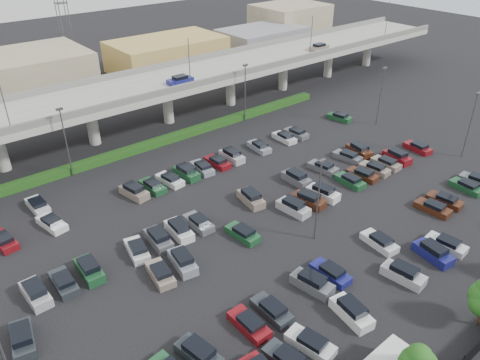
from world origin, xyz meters
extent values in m
plane|color=black|center=(0.00, 0.00, 0.00)|extent=(280.00, 280.00, 0.00)
cube|color=#97968F|center=(0.00, 32.00, 7.25)|extent=(150.00, 13.00, 1.10)
cube|color=slate|center=(0.00, 25.75, 8.30)|extent=(150.00, 0.50, 1.00)
cube|color=slate|center=(0.00, 38.25, 8.30)|extent=(150.00, 0.50, 1.00)
cylinder|color=#97968F|center=(-23.00, 32.00, 3.35)|extent=(1.80, 1.80, 6.70)
cylinder|color=#97968F|center=(-9.00, 32.00, 3.35)|extent=(1.80, 1.80, 6.70)
cube|color=slate|center=(-9.00, 32.00, 6.50)|extent=(2.60, 9.75, 0.50)
cylinder|color=#97968F|center=(5.00, 32.00, 3.35)|extent=(1.80, 1.80, 6.70)
cube|color=slate|center=(5.00, 32.00, 6.50)|extent=(2.60, 9.75, 0.50)
cylinder|color=#97968F|center=(19.00, 32.00, 3.35)|extent=(1.80, 1.80, 6.70)
cube|color=slate|center=(19.00, 32.00, 6.50)|extent=(2.60, 9.75, 0.50)
cylinder|color=#97968F|center=(33.00, 32.00, 3.35)|extent=(1.80, 1.80, 6.70)
cube|color=slate|center=(33.00, 32.00, 6.50)|extent=(2.60, 9.75, 0.50)
cylinder|color=#97968F|center=(47.00, 32.00, 3.35)|extent=(1.80, 1.80, 6.70)
cube|color=slate|center=(47.00, 32.00, 6.50)|extent=(2.60, 9.75, 0.50)
cylinder|color=#97968F|center=(61.00, 32.00, 3.35)|extent=(1.80, 1.80, 6.70)
cube|color=slate|center=(61.00, 32.00, 6.50)|extent=(2.60, 9.75, 0.50)
cube|color=navy|center=(6.00, 29.00, 8.21)|extent=(4.40, 1.82, 0.82)
cube|color=black|center=(6.00, 29.00, 8.84)|extent=(2.30, 1.60, 0.50)
cube|color=gray|center=(40.00, 29.00, 8.21)|extent=(4.40, 1.82, 0.82)
cube|color=black|center=(40.00, 29.00, 8.84)|extent=(2.30, 1.60, 0.50)
cylinder|color=#48484D|center=(-22.00, 25.90, 11.80)|extent=(0.14, 0.14, 8.00)
cylinder|color=#48484D|center=(6.00, 25.90, 11.80)|extent=(0.14, 0.14, 8.00)
cylinder|color=#48484D|center=(34.00, 25.90, 11.80)|extent=(0.14, 0.14, 8.00)
cylinder|color=#48484D|center=(58.00, 25.90, 11.80)|extent=(0.14, 0.14, 8.00)
cube|color=#183D11|center=(0.00, 25.00, 0.55)|extent=(66.00, 1.60, 1.10)
sphere|color=#1C4F15|center=(-8.96, -26.55, 4.24)|extent=(2.06, 2.06, 2.06)
cylinder|color=#332316|center=(2.00, -26.39, 0.99)|extent=(0.26, 0.26, 1.97)
cube|color=black|center=(-14.50, -18.70, 1.04)|extent=(1.88, 2.48, 0.50)
cube|color=silver|center=(-11.75, -18.50, 0.41)|extent=(2.62, 4.67, 0.82)
cube|color=black|center=(-11.75, -18.70, 1.04)|extent=(2.01, 2.56, 0.50)
cube|color=white|center=(-6.25, -18.50, 0.53)|extent=(2.48, 4.63, 1.05)
cube|color=black|center=(-6.25, -18.50, 1.34)|extent=(1.98, 2.82, 0.65)
cube|color=#B2B2B7|center=(2.00, -18.50, 0.53)|extent=(2.36, 4.60, 1.05)
cube|color=black|center=(2.00, -18.50, 1.34)|extent=(1.92, 2.78, 0.65)
cube|color=navy|center=(7.50, -18.50, 0.53)|extent=(2.45, 4.62, 1.05)
cube|color=black|center=(7.50, -18.50, 1.34)|extent=(1.97, 2.81, 0.65)
cube|color=silver|center=(10.25, -18.50, 0.41)|extent=(2.22, 4.55, 0.82)
cube|color=black|center=(10.25, -18.70, 1.04)|extent=(1.81, 2.44, 0.50)
cube|color=#262C31|center=(-20.00, -13.50, 0.53)|extent=(2.54, 4.65, 1.05)
cube|color=black|center=(-20.00, -13.50, 1.34)|extent=(2.02, 2.83, 0.65)
cube|color=maroon|center=(-14.50, -13.50, 0.41)|extent=(1.82, 4.40, 0.82)
cube|color=black|center=(-14.50, -13.70, 1.04)|extent=(1.60, 2.30, 0.50)
cube|color=#262C31|center=(-11.75, -13.50, 0.41)|extent=(1.84, 4.41, 0.82)
cube|color=black|center=(-11.75, -13.70, 1.04)|extent=(1.61, 2.31, 0.50)
cube|color=#585A60|center=(-6.25, -13.50, 0.53)|extent=(2.52, 4.64, 1.05)
cube|color=black|center=(-6.25, -13.50, 1.34)|extent=(2.01, 2.83, 0.65)
cube|color=navy|center=(-3.50, -13.50, 0.41)|extent=(1.93, 4.44, 0.82)
cube|color=black|center=(-3.50, -13.70, 1.04)|extent=(1.66, 2.34, 0.50)
cube|color=silver|center=(4.75, -13.50, 0.41)|extent=(2.28, 4.57, 0.82)
cube|color=black|center=(4.75, -13.70, 1.04)|extent=(1.84, 2.46, 0.50)
cube|color=#442012|center=(15.75, -13.50, 0.41)|extent=(2.09, 4.50, 0.82)
cube|color=black|center=(15.75, -13.70, 1.04)|extent=(1.74, 2.39, 0.50)
cube|color=#442012|center=(18.50, -13.50, 0.41)|extent=(2.25, 4.56, 0.82)
cube|color=black|center=(18.50, -13.70, 1.04)|extent=(1.82, 2.45, 0.50)
cube|color=#1B4D29|center=(24.00, -13.50, 0.41)|extent=(2.15, 4.53, 0.82)
cube|color=black|center=(24.00, -13.70, 1.04)|extent=(1.77, 2.42, 0.50)
cube|color=#585A60|center=(26.75, -13.50, 0.41)|extent=(2.28, 4.57, 0.82)
cube|color=black|center=(26.75, -13.70, 1.04)|extent=(1.84, 2.46, 0.50)
cube|color=#262C31|center=(-31.00, -2.50, 0.53)|extent=(2.66, 4.67, 1.05)
cube|color=black|center=(-31.00, -2.50, 1.34)|extent=(2.09, 2.87, 0.65)
cube|color=gray|center=(-17.25, -2.50, 0.41)|extent=(2.46, 4.62, 0.82)
cube|color=black|center=(-17.25, -2.70, 1.04)|extent=(1.93, 2.52, 0.50)
cube|color=gray|center=(-14.50, -2.50, 0.53)|extent=(2.52, 4.64, 1.05)
cube|color=black|center=(-14.50, -2.50, 1.34)|extent=(2.01, 2.83, 0.65)
cube|color=#1B4D29|center=(-6.25, -2.50, 0.41)|extent=(2.16, 4.53, 0.82)
cube|color=black|center=(-6.25, -2.70, 1.04)|extent=(1.78, 2.42, 0.50)
cube|color=#B2B2B7|center=(2.00, -2.50, 0.53)|extent=(2.24, 4.56, 1.05)
cube|color=black|center=(2.00, -2.50, 1.34)|extent=(1.85, 2.74, 0.65)
cube|color=#442012|center=(4.75, -2.50, 0.53)|extent=(2.60, 4.66, 1.05)
cube|color=black|center=(4.75, -2.50, 1.34)|extent=(2.05, 2.85, 0.65)
cube|color=white|center=(7.50, -2.50, 0.53)|extent=(2.39, 4.60, 1.05)
cube|color=black|center=(7.50, -2.50, 1.34)|extent=(1.94, 2.79, 0.65)
cube|color=#1B4D29|center=(13.00, -2.50, 0.41)|extent=(1.99, 4.47, 0.82)
cube|color=black|center=(13.00, -2.70, 1.04)|extent=(1.69, 2.36, 0.50)
cube|color=#442012|center=(15.75, -2.50, 0.41)|extent=(2.27, 4.57, 0.82)
cube|color=black|center=(15.75, -2.70, 1.04)|extent=(1.83, 2.46, 0.50)
cube|color=gray|center=(18.50, -2.50, 0.41)|extent=(2.24, 4.56, 0.82)
cube|color=black|center=(18.50, -2.70, 1.04)|extent=(1.82, 2.44, 0.50)
cube|color=gray|center=(21.25, -2.50, 0.41)|extent=(1.85, 4.41, 0.82)
cube|color=black|center=(21.25, -2.70, 1.04)|extent=(1.62, 2.31, 0.50)
cube|color=maroon|center=(24.00, -2.50, 0.53)|extent=(2.36, 4.59, 1.05)
cube|color=black|center=(24.00, -2.50, 1.34)|extent=(1.91, 2.78, 0.65)
cube|color=maroon|center=(29.50, -2.50, 0.41)|extent=(2.26, 4.56, 0.82)
cube|color=black|center=(29.50, -2.70, 1.04)|extent=(1.83, 2.45, 0.50)
cube|color=#B2B2B7|center=(-28.25, 2.50, 0.53)|extent=(1.97, 4.46, 1.05)
cube|color=black|center=(-28.25, 2.50, 1.34)|extent=(1.69, 2.65, 0.65)
cube|color=#262C31|center=(-25.50, 2.50, 0.41)|extent=(1.96, 4.46, 0.82)
cube|color=black|center=(-25.50, 2.30, 1.04)|extent=(1.67, 2.35, 0.50)
cube|color=#1B4D29|center=(-22.75, 2.50, 0.53)|extent=(2.01, 4.48, 1.05)
cube|color=black|center=(-22.75, 2.50, 1.34)|extent=(1.72, 2.67, 0.65)
cube|color=silver|center=(-17.25, 2.50, 0.41)|extent=(2.65, 4.67, 0.82)
cube|color=black|center=(-17.25, 2.30, 1.04)|extent=(2.02, 2.57, 0.50)
cube|color=#585A60|center=(-14.50, 2.50, 0.53)|extent=(2.20, 4.54, 1.05)
cube|color=black|center=(-14.50, 2.50, 1.34)|extent=(1.82, 2.73, 0.65)
cube|color=white|center=(-11.75, 2.50, 0.53)|extent=(2.17, 4.53, 1.05)
cube|color=black|center=(-11.75, 2.50, 1.34)|extent=(1.81, 2.72, 0.65)
cube|color=#585A60|center=(-9.00, 2.50, 0.41)|extent=(1.85, 4.41, 0.82)
cube|color=black|center=(-9.00, 2.30, 1.04)|extent=(1.62, 2.31, 0.50)
cube|color=gray|center=(-0.75, 2.50, 0.53)|extent=(2.48, 4.63, 1.05)
cube|color=black|center=(-0.75, 2.50, 1.34)|extent=(1.98, 2.82, 0.65)
cube|color=#585A60|center=(7.50, 2.50, 0.53)|extent=(1.89, 4.43, 1.05)
cube|color=black|center=(7.50, 2.50, 1.34)|extent=(1.65, 2.63, 0.65)
cube|color=#585A60|center=(13.00, 2.50, 0.41)|extent=(2.37, 4.60, 0.82)
cube|color=black|center=(13.00, 2.30, 1.04)|extent=(1.89, 2.49, 0.50)
cube|color=#585A60|center=(18.50, 2.50, 0.41)|extent=(2.38, 4.60, 0.82)
cube|color=black|center=(18.50, 2.30, 1.04)|extent=(1.89, 2.49, 0.50)
cube|color=#442012|center=(21.25, 2.50, 0.53)|extent=(2.56, 4.65, 1.05)
cube|color=black|center=(21.25, 2.50, 1.34)|extent=(2.03, 2.84, 0.65)
cube|color=maroon|center=(-28.25, 13.50, 0.41)|extent=(2.39, 4.60, 0.82)
cube|color=black|center=(-28.25, 13.30, 1.04)|extent=(1.89, 2.49, 0.50)
cube|color=white|center=(-22.75, 13.50, 0.41)|extent=(2.62, 4.66, 0.82)
cube|color=black|center=(-22.75, 13.30, 1.04)|extent=(2.01, 2.56, 0.50)
cube|color=gray|center=(-11.75, 13.50, 0.53)|extent=(2.59, 4.66, 1.05)
cube|color=black|center=(-11.75, 13.50, 1.34)|extent=(2.05, 2.85, 0.65)
cube|color=#1B4D29|center=(-9.00, 13.50, 0.41)|extent=(2.11, 4.51, 0.82)
cube|color=black|center=(-9.00, 13.30, 1.04)|extent=(1.75, 2.40, 0.50)
cube|color=white|center=(-6.25, 13.50, 0.41)|extent=(2.41, 4.61, 0.82)
cube|color=black|center=(-6.25, 13.30, 1.04)|extent=(1.90, 2.50, 0.50)
cube|color=#1B4D29|center=(-3.50, 13.50, 0.53)|extent=(2.06, 4.49, 1.05)
cube|color=black|center=(-3.50, 13.50, 1.34)|extent=(1.74, 2.68, 0.65)
cube|color=gray|center=(-0.75, 13.50, 0.41)|extent=(2.22, 4.55, 0.82)
cube|color=black|center=(-0.75, 13.30, 1.04)|extent=(1.81, 2.44, 0.50)
cube|color=maroon|center=(2.00, 13.50, 0.41)|extent=(2.06, 4.49, 0.82)
cube|color=black|center=(2.00, 13.30, 1.04)|extent=(1.72, 2.38, 0.50)
cube|color=#B2B2B7|center=(4.75, 13.50, 0.53)|extent=(1.84, 4.41, 1.05)
cube|color=black|center=(4.75, 13.50, 1.34)|extent=(1.62, 2.61, 0.65)
cube|color=gray|center=(10.25, 13.50, 0.41)|extent=(2.18, 4.54, 0.82)
cube|color=black|center=(10.25, 13.30, 1.04)|extent=(1.79, 2.42, 0.50)
cube|color=silver|center=(15.75, 13.50, 0.41)|extent=(2.04, 4.49, 0.82)
cube|color=black|center=(15.75, 13.30, 1.04)|extent=(1.72, 2.38, 0.50)
cube|color=#585A60|center=(18.50, 13.50, 0.41)|extent=(1.94, 4.45, 0.82)
cube|color=black|center=(18.50, 13.30, 1.04)|extent=(1.66, 2.34, 0.50)
cube|color=#1B4D29|center=(29.50, 13.50, 0.41)|extent=(2.52, 4.64, 0.82)
cube|color=black|center=(29.50, 13.30, 1.04)|extent=(1.96, 2.53, 0.50)
cube|color=silver|center=(-22.75, 18.50, 0.41)|extent=(1.98, 4.46, 0.82)
cube|color=black|center=(-22.75, 18.30, 1.04)|extent=(1.69, 2.36, 0.50)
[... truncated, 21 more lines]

